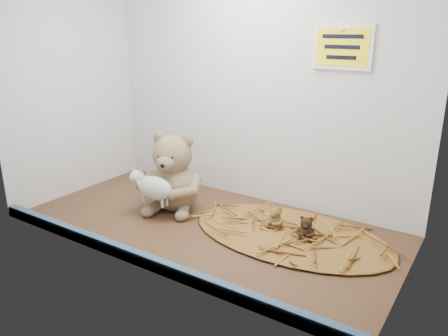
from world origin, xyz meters
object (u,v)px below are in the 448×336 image
Objects in this scene: mini_teddy_brown at (306,227)px; toy_lamb at (155,188)px; main_teddy at (174,171)px; mini_teddy_tan at (276,216)px.

toy_lamb is at bearing 176.56° from mini_teddy_brown.
main_teddy reaches higher than toy_lamb.
main_teddy reaches higher than mini_teddy_brown.
mini_teddy_tan is 11.14cm from mini_teddy_brown.
mini_teddy_tan and mini_teddy_brown have the same top height.
toy_lamb is 40.28cm from mini_teddy_tan.
main_teddy is at bearing 90.00° from toy_lamb.
mini_teddy_brown is (10.98, -1.89, -0.02)cm from mini_teddy_tan.
mini_teddy_tan is 1.00× the size of mini_teddy_brown.
mini_teddy_brown is (48.66, 11.21, -5.61)cm from toy_lamb.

